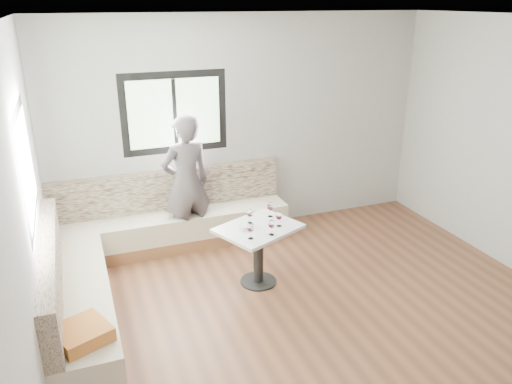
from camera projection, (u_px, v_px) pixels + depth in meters
room at (329, 189)px, 4.30m from camera, size 5.01×5.01×2.81m
banquette at (137, 250)px, 5.54m from camera, size 2.90×2.80×0.95m
table at (258, 241)px, 5.37m from camera, size 1.01×0.92×0.68m
person at (186, 183)px, 6.05m from camera, size 0.69×0.52×1.71m
olive_ramekin at (244, 227)px, 5.24m from camera, size 0.11×0.11×0.05m
wine_glass_a at (251, 228)px, 5.00m from camera, size 0.07×0.07×0.17m
wine_glass_b at (272, 224)px, 5.09m from camera, size 0.07×0.07×0.17m
wine_glass_c at (279, 216)px, 5.28m from camera, size 0.07×0.07×0.17m
wine_glass_d at (250, 213)px, 5.35m from camera, size 0.07×0.07×0.17m
wine_glass_e at (270, 207)px, 5.52m from camera, size 0.07×0.07×0.17m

